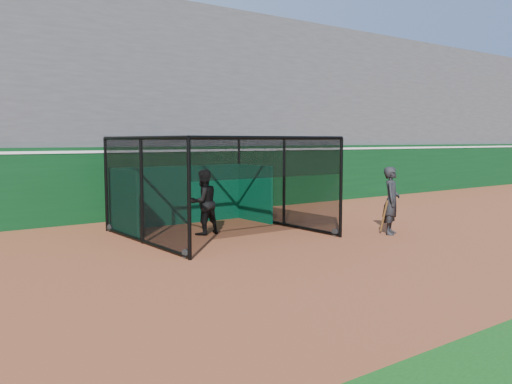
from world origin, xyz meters
TOP-DOWN VIEW (x-y plane):
  - ground at (0.00, 0.00)m, footprint 120.00×120.00m
  - outfield_wall at (0.00, 8.50)m, footprint 50.00×0.50m
  - grandstand at (0.00, 12.27)m, footprint 50.00×7.85m
  - batting_cage at (0.26, 4.06)m, footprint 4.95×5.07m
  - batter at (-0.17, 4.26)m, footprint 0.96×0.78m
  - on_deck_player at (4.23, 1.03)m, footprint 0.86×0.79m

SIDE VIEW (x-z plane):
  - ground at x=0.00m, z-range 0.00..0.00m
  - batter at x=-0.17m, z-range 0.00..1.89m
  - on_deck_player at x=4.23m, z-range 0.00..1.96m
  - outfield_wall at x=0.00m, z-range 0.04..2.54m
  - batting_cage at x=0.26m, z-range 0.00..2.79m
  - grandstand at x=0.00m, z-range 0.00..8.95m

